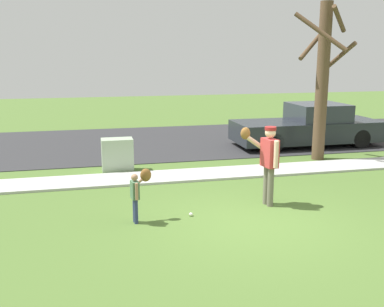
{
  "coord_description": "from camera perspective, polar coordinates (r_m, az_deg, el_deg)",
  "views": [
    {
      "loc": [
        -3.05,
        -7.77,
        3.19
      ],
      "look_at": [
        -0.76,
        1.91,
        1.0
      ],
      "focal_mm": 42.19,
      "sensor_mm": 36.0,
      "label": 1
    }
  ],
  "objects": [
    {
      "name": "sidewalk_strip",
      "position": [
        12.19,
        1.67,
        -2.61
      ],
      "size": [
        36.0,
        1.2,
        0.06
      ],
      "primitive_type": "cube",
      "color": "#B2B2AD",
      "rests_on": "ground"
    },
    {
      "name": "road_surface",
      "position": [
        16.95,
        -2.7,
        1.59
      ],
      "size": [
        36.0,
        6.8,
        0.02
      ],
      "primitive_type": "cube",
      "color": "#2D2D30",
      "rests_on": "ground"
    },
    {
      "name": "person_child",
      "position": [
        8.75,
        -6.82,
        -4.44
      ],
      "size": [
        0.44,
        0.44,
        1.02
      ],
      "rotation": [
        0.0,
        0.0,
        0.14
      ],
      "color": "navy",
      "rests_on": "ground"
    },
    {
      "name": "street_tree_near",
      "position": [
        14.24,
        16.19,
        9.22
      ],
      "size": [
        1.84,
        1.88,
        4.71
      ],
      "color": "brown",
      "rests_on": "ground"
    },
    {
      "name": "baseball",
      "position": [
        9.17,
        -0.14,
        -7.7
      ],
      "size": [
        0.07,
        0.07,
        0.07
      ],
      "primitive_type": "sphere",
      "color": "white",
      "rests_on": "ground"
    },
    {
      "name": "utility_cabinet",
      "position": [
        12.68,
        -9.41,
        -0.18
      ],
      "size": [
        0.86,
        0.52,
        0.92
      ],
      "primitive_type": "cube",
      "color": "#9EB293",
      "rests_on": "ground"
    },
    {
      "name": "person_adult",
      "position": [
        9.68,
        9.52,
        -0.41
      ],
      "size": [
        0.75,
        0.6,
        1.71
      ],
      "rotation": [
        0.0,
        0.0,
        -3.0
      ],
      "color": "#6B6656",
      "rests_on": "ground"
    },
    {
      "name": "parked_pickup_dark",
      "position": [
        16.55,
        14.55,
        3.27
      ],
      "size": [
        5.2,
        1.95,
        1.48
      ],
      "rotation": [
        0.0,
        0.0,
        3.14
      ],
      "color": "#23282D",
      "rests_on": "road_surface"
    },
    {
      "name": "ground_plane",
      "position": [
        12.1,
        1.79,
        -2.87
      ],
      "size": [
        48.0,
        48.0,
        0.0
      ],
      "primitive_type": "plane",
      "color": "#4C6B2D"
    }
  ]
}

